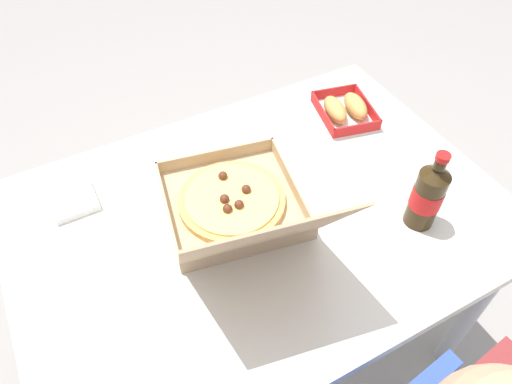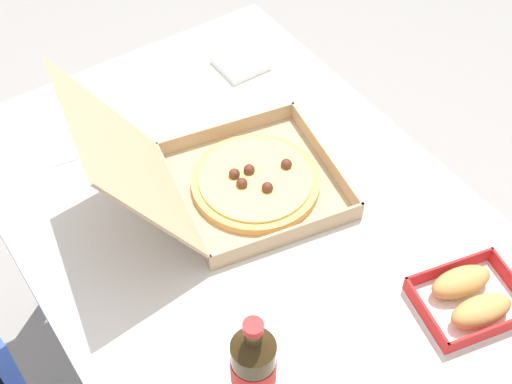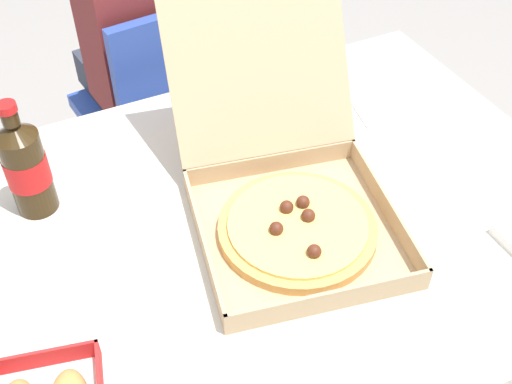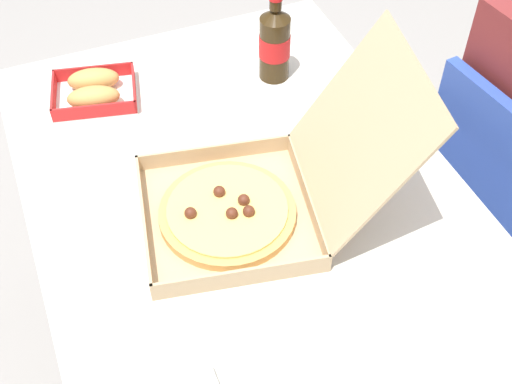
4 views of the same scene
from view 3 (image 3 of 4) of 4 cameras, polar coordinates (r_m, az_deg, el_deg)
The scene contains 6 objects.
dining_table at distance 1.17m, azimuth -0.02°, elevation -5.23°, with size 1.21×0.86×0.71m.
chair at distance 1.76m, azimuth -7.68°, elevation 7.22°, with size 0.44×0.44×0.83m.
diner_person at distance 1.69m, azimuth -9.27°, elevation 13.83°, with size 0.38×0.44×1.15m.
pizza_box_open at distance 1.09m, azimuth 3.01°, elevation -0.27°, with size 0.42×0.56×0.33m.
cola_bottle at distance 1.14m, azimuth -19.87°, elevation 2.16°, with size 0.07×0.07×0.22m.
paper_menu at distance 1.42m, azimuth 12.77°, elevation 7.94°, with size 0.21×0.15×0.00m, color white.
Camera 3 is at (-0.33, -0.69, 1.52)m, focal length 44.75 mm.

